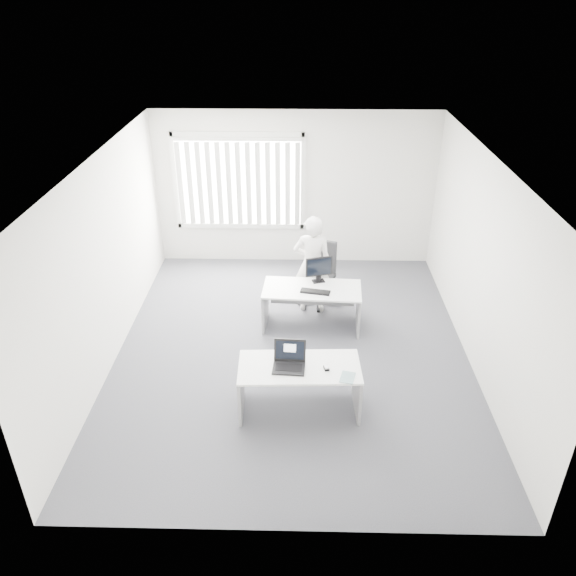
{
  "coord_description": "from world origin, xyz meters",
  "views": [
    {
      "loc": [
        0.09,
        -6.63,
        4.75
      ],
      "look_at": [
        -0.06,
        0.15,
        0.96
      ],
      "focal_mm": 35.0,
      "sensor_mm": 36.0,
      "label": 1
    }
  ],
  "objects_px": {
    "laptop": "(289,359)",
    "office_chair": "(320,284)",
    "desk_near": "(299,378)",
    "person": "(312,264)",
    "monitor": "(319,270)",
    "desk_far": "(312,299)"
  },
  "relations": [
    {
      "from": "desk_far",
      "to": "laptop",
      "type": "distance_m",
      "value": 2.02
    },
    {
      "from": "office_chair",
      "to": "monitor",
      "type": "relative_size",
      "value": 2.54
    },
    {
      "from": "person",
      "to": "desk_far",
      "type": "bearing_deg",
      "value": 92.17
    },
    {
      "from": "monitor",
      "to": "desk_near",
      "type": "bearing_deg",
      "value": -112.87
    },
    {
      "from": "laptop",
      "to": "office_chair",
      "type": "bearing_deg",
      "value": 84.17
    },
    {
      "from": "office_chair",
      "to": "laptop",
      "type": "bearing_deg",
      "value": -80.04
    },
    {
      "from": "desk_near",
      "to": "desk_far",
      "type": "distance_m",
      "value": 1.92
    },
    {
      "from": "desk_near",
      "to": "laptop",
      "type": "height_order",
      "value": "laptop"
    },
    {
      "from": "desk_far",
      "to": "monitor",
      "type": "height_order",
      "value": "monitor"
    },
    {
      "from": "desk_far",
      "to": "laptop",
      "type": "relative_size",
      "value": 3.93
    },
    {
      "from": "laptop",
      "to": "monitor",
      "type": "height_order",
      "value": "monitor"
    },
    {
      "from": "desk_near",
      "to": "person",
      "type": "bearing_deg",
      "value": 83.59
    },
    {
      "from": "desk_far",
      "to": "monitor",
      "type": "bearing_deg",
      "value": 68.43
    },
    {
      "from": "office_chair",
      "to": "person",
      "type": "height_order",
      "value": "person"
    },
    {
      "from": "desk_far",
      "to": "person",
      "type": "height_order",
      "value": "person"
    },
    {
      "from": "office_chair",
      "to": "monitor",
      "type": "distance_m",
      "value": 0.78
    },
    {
      "from": "person",
      "to": "office_chair",
      "type": "bearing_deg",
      "value": -114.5
    },
    {
      "from": "desk_far",
      "to": "office_chair",
      "type": "xyz_separation_m",
      "value": [
        0.15,
        0.77,
        -0.16
      ]
    },
    {
      "from": "desk_near",
      "to": "monitor",
      "type": "relative_size",
      "value": 3.64
    },
    {
      "from": "desk_near",
      "to": "monitor",
      "type": "bearing_deg",
      "value": 80.53
    },
    {
      "from": "desk_far",
      "to": "laptop",
      "type": "height_order",
      "value": "laptop"
    },
    {
      "from": "laptop",
      "to": "monitor",
      "type": "bearing_deg",
      "value": 82.99
    }
  ]
}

